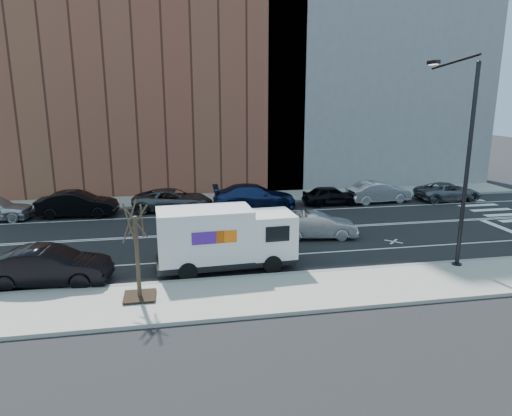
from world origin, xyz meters
name	(u,v)px	position (x,y,z in m)	size (l,w,h in m)	color
ground	(272,230)	(0.00, 0.00, 0.00)	(120.00, 120.00, 0.00)	black
sidewalk_near	(319,290)	(0.00, -8.80, 0.07)	(44.00, 3.60, 0.15)	gray
sidewalk_far	(247,198)	(0.00, 8.80, 0.07)	(44.00, 3.60, 0.15)	gray
curb_near	(306,273)	(0.00, -7.00, 0.08)	(44.00, 0.25, 0.17)	gray
curb_far	(251,203)	(0.00, 7.00, 0.08)	(44.00, 0.25, 0.17)	gray
road_markings	(272,230)	(0.00, 0.00, 0.00)	(40.00, 8.60, 0.01)	white
bldg_brick	(137,54)	(-8.00, 15.60, 11.00)	(26.00, 10.00, 22.00)	brown
bldg_concrete	(366,35)	(12.00, 15.60, 13.00)	(20.00, 10.00, 26.00)	slate
streetlight	(462,155)	(7.00, -6.91, 5.08)	(0.44, 4.02, 9.34)	black
street_tree	(138,266)	(-7.00, -8.40, 1.45)	(1.20, 1.20, 3.75)	black
fedex_van	(225,237)	(-3.39, -5.60, 1.49)	(6.30, 2.45, 2.83)	black
far_parked_b	(77,204)	(-11.72, 5.49, 0.83)	(1.75, 5.02, 1.65)	black
far_parked_c	(173,200)	(-5.60, 5.94, 0.75)	(2.49, 5.39, 1.50)	#47484E
far_parked_d	(254,196)	(0.00, 5.66, 0.84)	(2.35, 5.77, 1.68)	#16224D
far_parked_e	(331,195)	(5.60, 5.59, 0.69)	(1.64, 4.08, 1.39)	black
far_parked_f	(379,192)	(9.32, 5.70, 0.78)	(1.65, 4.72, 1.55)	#B1B1B6
far_parked_g	(448,192)	(14.76, 5.38, 0.67)	(2.23, 4.83, 1.34)	#575B60
driving_sedan	(317,226)	(2.13, -1.89, 0.71)	(1.50, 4.30, 1.42)	#A8A7AC
near_parked_rear_a	(49,266)	(-10.73, -6.09, 0.81)	(1.71, 4.90, 1.61)	black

